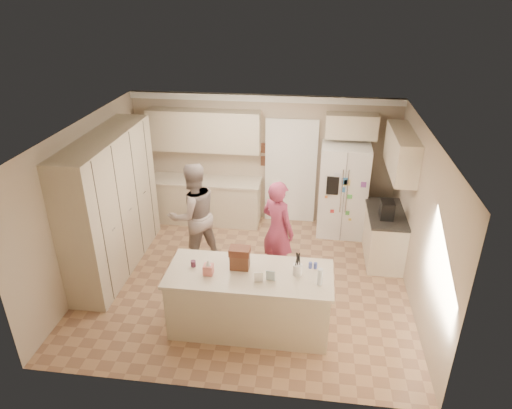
# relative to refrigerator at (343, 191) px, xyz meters

# --- Properties ---
(floor) EXTENTS (5.20, 4.60, 0.02)m
(floor) POSITION_rel_refrigerator_xyz_m (-1.58, -1.87, -0.91)
(floor) COLOR #A47F5C
(floor) RESTS_ON ground
(ceiling) EXTENTS (5.20, 4.60, 0.02)m
(ceiling) POSITION_rel_refrigerator_xyz_m (-1.58, -1.87, 1.71)
(ceiling) COLOR white
(ceiling) RESTS_ON wall_back
(wall_back) EXTENTS (5.20, 0.02, 2.60)m
(wall_back) POSITION_rel_refrigerator_xyz_m (-1.58, 0.44, 0.40)
(wall_back) COLOR #B6A48C
(wall_back) RESTS_ON ground
(wall_front) EXTENTS (5.20, 0.02, 2.60)m
(wall_front) POSITION_rel_refrigerator_xyz_m (-1.58, -4.18, 0.40)
(wall_front) COLOR #B6A48C
(wall_front) RESTS_ON ground
(wall_left) EXTENTS (0.02, 4.60, 2.60)m
(wall_left) POSITION_rel_refrigerator_xyz_m (-4.19, -1.87, 0.40)
(wall_left) COLOR #B6A48C
(wall_left) RESTS_ON ground
(wall_right) EXTENTS (0.02, 4.60, 2.60)m
(wall_right) POSITION_rel_refrigerator_xyz_m (1.03, -1.87, 0.40)
(wall_right) COLOR #B6A48C
(wall_right) RESTS_ON ground
(crown_back) EXTENTS (5.20, 0.08, 0.12)m
(crown_back) POSITION_rel_refrigerator_xyz_m (-1.58, 0.39, 1.63)
(crown_back) COLOR white
(crown_back) RESTS_ON wall_back
(pantry_bank) EXTENTS (0.60, 2.60, 2.35)m
(pantry_bank) POSITION_rel_refrigerator_xyz_m (-3.88, -1.67, 0.28)
(pantry_bank) COLOR beige
(pantry_bank) RESTS_ON floor
(back_base_cab) EXTENTS (2.20, 0.60, 0.88)m
(back_base_cab) POSITION_rel_refrigerator_xyz_m (-2.73, 0.13, -0.46)
(back_base_cab) COLOR beige
(back_base_cab) RESTS_ON floor
(back_countertop) EXTENTS (2.24, 0.63, 0.04)m
(back_countertop) POSITION_rel_refrigerator_xyz_m (-2.73, 0.12, 0.00)
(back_countertop) COLOR beige
(back_countertop) RESTS_ON back_base_cab
(back_upper_cab) EXTENTS (2.20, 0.35, 0.80)m
(back_upper_cab) POSITION_rel_refrigerator_xyz_m (-2.73, 0.25, 1.00)
(back_upper_cab) COLOR beige
(back_upper_cab) RESTS_ON wall_back
(doorway_opening) EXTENTS (0.90, 0.06, 2.10)m
(doorway_opening) POSITION_rel_refrigerator_xyz_m (-1.03, 0.41, 0.15)
(doorway_opening) COLOR black
(doorway_opening) RESTS_ON floor
(doorway_casing) EXTENTS (1.02, 0.03, 2.22)m
(doorway_casing) POSITION_rel_refrigerator_xyz_m (-1.03, 0.37, 0.15)
(doorway_casing) COLOR white
(doorway_casing) RESTS_ON floor
(wall_frame_upper) EXTENTS (0.15, 0.02, 0.20)m
(wall_frame_upper) POSITION_rel_refrigerator_xyz_m (-1.56, 0.40, 0.65)
(wall_frame_upper) COLOR brown
(wall_frame_upper) RESTS_ON wall_back
(wall_frame_lower) EXTENTS (0.15, 0.02, 0.20)m
(wall_frame_lower) POSITION_rel_refrigerator_xyz_m (-1.56, 0.40, 0.38)
(wall_frame_lower) COLOR brown
(wall_frame_lower) RESTS_ON wall_back
(refrigerator) EXTENTS (0.92, 0.73, 1.80)m
(refrigerator) POSITION_rel_refrigerator_xyz_m (0.00, 0.00, 0.00)
(refrigerator) COLOR white
(refrigerator) RESTS_ON floor
(fridge_seam) EXTENTS (0.02, 0.02, 1.78)m
(fridge_seam) POSITION_rel_refrigerator_xyz_m (0.00, -0.35, 0.00)
(fridge_seam) COLOR gray
(fridge_seam) RESTS_ON refrigerator
(fridge_dispenser) EXTENTS (0.22, 0.03, 0.35)m
(fridge_dispenser) POSITION_rel_refrigerator_xyz_m (-0.22, -0.37, 0.25)
(fridge_dispenser) COLOR black
(fridge_dispenser) RESTS_ON refrigerator
(fridge_handle_l) EXTENTS (0.02, 0.02, 0.85)m
(fridge_handle_l) POSITION_rel_refrigerator_xyz_m (-0.05, -0.37, 0.15)
(fridge_handle_l) COLOR silver
(fridge_handle_l) RESTS_ON refrigerator
(fridge_handle_r) EXTENTS (0.02, 0.02, 0.85)m
(fridge_handle_r) POSITION_rel_refrigerator_xyz_m (0.05, -0.37, 0.15)
(fridge_handle_r) COLOR silver
(fridge_handle_r) RESTS_ON refrigerator
(over_fridge_cab) EXTENTS (0.95, 0.35, 0.45)m
(over_fridge_cab) POSITION_rel_refrigerator_xyz_m (0.07, 0.25, 1.20)
(over_fridge_cab) COLOR beige
(over_fridge_cab) RESTS_ON wall_back
(right_base_cab) EXTENTS (0.60, 1.20, 0.88)m
(right_base_cab) POSITION_rel_refrigerator_xyz_m (0.72, -0.87, -0.46)
(right_base_cab) COLOR beige
(right_base_cab) RESTS_ON floor
(right_countertop) EXTENTS (0.63, 1.24, 0.04)m
(right_countertop) POSITION_rel_refrigerator_xyz_m (0.71, -0.87, 0.00)
(right_countertop) COLOR #2D2B28
(right_countertop) RESTS_ON right_base_cab
(right_upper_cab) EXTENTS (0.35, 1.50, 0.70)m
(right_upper_cab) POSITION_rel_refrigerator_xyz_m (0.84, -0.67, 1.05)
(right_upper_cab) COLOR beige
(right_upper_cab) RESTS_ON wall_right
(coffee_maker) EXTENTS (0.22, 0.28, 0.30)m
(coffee_maker) POSITION_rel_refrigerator_xyz_m (0.67, -1.07, 0.17)
(coffee_maker) COLOR black
(coffee_maker) RESTS_ON right_countertop
(island_base) EXTENTS (2.20, 0.90, 0.88)m
(island_base) POSITION_rel_refrigerator_xyz_m (-1.38, -2.97, -0.46)
(island_base) COLOR beige
(island_base) RESTS_ON floor
(island_top) EXTENTS (2.28, 0.96, 0.05)m
(island_top) POSITION_rel_refrigerator_xyz_m (-1.38, -2.97, 0.00)
(island_top) COLOR beige
(island_top) RESTS_ON island_base
(utensil_crock) EXTENTS (0.13, 0.13, 0.15)m
(utensil_crock) POSITION_rel_refrigerator_xyz_m (-0.73, -2.92, 0.10)
(utensil_crock) COLOR white
(utensil_crock) RESTS_ON island_top
(tissue_box) EXTENTS (0.13, 0.13, 0.14)m
(tissue_box) POSITION_rel_refrigerator_xyz_m (-1.93, -3.07, 0.10)
(tissue_box) COLOR #DA7771
(tissue_box) RESTS_ON island_top
(tissue_plume) EXTENTS (0.08, 0.08, 0.08)m
(tissue_plume) POSITION_rel_refrigerator_xyz_m (-1.93, -3.07, 0.20)
(tissue_plume) COLOR white
(tissue_plume) RESTS_ON tissue_box
(dollhouse_body) EXTENTS (0.26, 0.18, 0.22)m
(dollhouse_body) POSITION_rel_refrigerator_xyz_m (-1.53, -2.87, 0.14)
(dollhouse_body) COLOR brown
(dollhouse_body) RESTS_ON island_top
(dollhouse_roof) EXTENTS (0.28, 0.20, 0.10)m
(dollhouse_roof) POSITION_rel_refrigerator_xyz_m (-1.53, -2.87, 0.30)
(dollhouse_roof) COLOR #592D1E
(dollhouse_roof) RESTS_ON dollhouse_body
(jam_jar) EXTENTS (0.07, 0.07, 0.09)m
(jam_jar) POSITION_rel_refrigerator_xyz_m (-2.18, -2.92, 0.07)
(jam_jar) COLOR #59263F
(jam_jar) RESTS_ON island_top
(greeting_card_a) EXTENTS (0.12, 0.06, 0.16)m
(greeting_card_a) POSITION_rel_refrigerator_xyz_m (-1.23, -3.17, 0.11)
(greeting_card_a) COLOR white
(greeting_card_a) RESTS_ON island_top
(greeting_card_b) EXTENTS (0.12, 0.05, 0.16)m
(greeting_card_b) POSITION_rel_refrigerator_xyz_m (-1.08, -3.12, 0.11)
(greeting_card_b) COLOR silver
(greeting_card_b) RESTS_ON island_top
(water_bottle) EXTENTS (0.07, 0.07, 0.24)m
(water_bottle) POSITION_rel_refrigerator_xyz_m (-0.43, -3.12, 0.14)
(water_bottle) COLOR silver
(water_bottle) RESTS_ON island_top
(shaker_salt) EXTENTS (0.05, 0.05, 0.09)m
(shaker_salt) POSITION_rel_refrigerator_xyz_m (-0.56, -2.75, 0.07)
(shaker_salt) COLOR #3C4BA7
(shaker_salt) RESTS_ON island_top
(shaker_pepper) EXTENTS (0.05, 0.05, 0.09)m
(shaker_pepper) POSITION_rel_refrigerator_xyz_m (-0.49, -2.75, 0.07)
(shaker_pepper) COLOR #3C4BA7
(shaker_pepper) RESTS_ON island_top
(teen_boy) EXTENTS (1.14, 1.11, 1.85)m
(teen_boy) POSITION_rel_refrigerator_xyz_m (-2.57, -1.40, 0.02)
(teen_boy) COLOR gray
(teen_boy) RESTS_ON floor
(teen_girl) EXTENTS (0.75, 0.70, 1.72)m
(teen_girl) POSITION_rel_refrigerator_xyz_m (-1.11, -1.62, -0.04)
(teen_girl) COLOR #AD3559
(teen_girl) RESTS_ON floor
(fridge_magnets) EXTENTS (0.76, 0.02, 1.44)m
(fridge_magnets) POSITION_rel_refrigerator_xyz_m (0.00, -0.36, 0.00)
(fridge_magnets) COLOR tan
(fridge_magnets) RESTS_ON refrigerator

